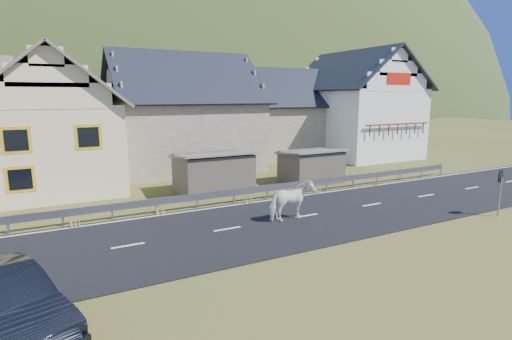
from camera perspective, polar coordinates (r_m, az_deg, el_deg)
ground at (r=18.67m, az=7.25°, el=-6.60°), size 160.00×160.00×0.00m
road at (r=18.67m, az=7.25°, el=-6.54°), size 60.00×7.00×0.04m
lane_markings at (r=18.66m, az=7.25°, el=-6.47°), size 60.00×6.60×0.01m
guardrail at (r=21.53m, az=1.66°, el=-2.64°), size 28.10×0.09×0.75m
shed_left at (r=23.06m, az=-6.13°, el=-0.44°), size 4.30×3.30×2.40m
shed_right at (r=25.74m, az=7.86°, el=0.45°), size 3.80×2.90×2.20m
house_cream at (r=26.57m, az=-27.33°, el=6.98°), size 7.80×9.80×8.30m
house_stone_a at (r=31.00m, az=-10.43°, el=8.85°), size 10.80×9.80×8.90m
house_stone_b at (r=37.02m, az=3.70°, el=8.65°), size 9.80×8.80×8.10m
house_white at (r=38.17m, az=13.95°, el=9.66°), size 8.80×10.80×9.70m
mountain at (r=196.81m, az=-23.14°, el=2.34°), size 440.00×280.00×260.00m
horse at (r=17.76m, az=5.12°, el=-4.40°), size 1.14×2.15×1.75m
car at (r=11.29m, az=-32.43°, el=-15.87°), size 3.42×5.00×1.56m
traffic_mirror at (r=21.33m, az=31.50°, el=-1.49°), size 0.60×0.22×2.19m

